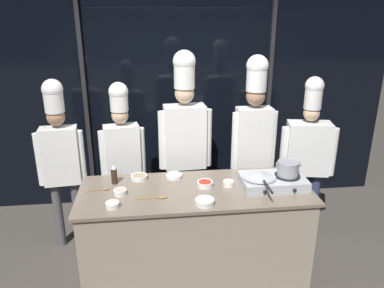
{
  "coord_description": "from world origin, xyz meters",
  "views": [
    {
      "loc": [
        -0.39,
        -3.05,
        2.48
      ],
      "look_at": [
        0.0,
        0.25,
        1.28
      ],
      "focal_mm": 35.0,
      "sensor_mm": 36.0,
      "label": 1
    }
  ],
  "objects": [
    {
      "name": "chef_sous",
      "position": [
        -0.69,
        0.75,
        1.06
      ],
      "size": [
        0.48,
        0.25,
        1.79
      ],
      "rotation": [
        0.0,
        0.0,
        3.31
      ],
      "color": "#2D3856",
      "rests_on": "ground_plane"
    },
    {
      "name": "prep_bowl_chili_flakes",
      "position": [
        0.1,
        0.04,
        0.96
      ],
      "size": [
        0.15,
        0.15,
        0.05
      ],
      "color": "white",
      "rests_on": "demo_counter"
    },
    {
      "name": "window_wall_back",
      "position": [
        0.0,
        1.64,
        1.35
      ],
      "size": [
        5.48,
        0.09,
        2.7
      ],
      "color": "black",
      "rests_on": "ground_plane"
    },
    {
      "name": "prep_bowl_mushrooms",
      "position": [
        -0.51,
        0.28,
        0.95
      ],
      "size": [
        0.16,
        0.16,
        0.04
      ],
      "color": "white",
      "rests_on": "demo_counter"
    },
    {
      "name": "chef_pastry",
      "position": [
        0.71,
        0.64,
        1.25
      ],
      "size": [
        0.49,
        0.22,
        2.05
      ],
      "rotation": [
        0.0,
        0.0,
        3.17
      ],
      "color": "#232326",
      "rests_on": "ground_plane"
    },
    {
      "name": "chef_head",
      "position": [
        -1.31,
        0.66,
        1.1
      ],
      "size": [
        0.48,
        0.22,
        1.85
      ],
      "rotation": [
        0.0,
        0.0,
        3.24
      ],
      "color": "#4C4C51",
      "rests_on": "ground_plane"
    },
    {
      "name": "prep_bowl_onion",
      "position": [
        -0.17,
        0.27,
        0.95
      ],
      "size": [
        0.16,
        0.16,
        0.04
      ],
      "color": "white",
      "rests_on": "demo_counter"
    },
    {
      "name": "frying_pan",
      "position": [
        0.59,
        -0.02,
        1.05
      ],
      "size": [
        0.31,
        0.54,
        0.04
      ],
      "color": "#ADAFB5",
      "rests_on": "portable_stove"
    },
    {
      "name": "stock_pot",
      "position": [
        0.86,
        -0.02,
        1.1
      ],
      "size": [
        0.23,
        0.2,
        0.14
      ],
      "color": "#93969B",
      "rests_on": "portable_stove"
    },
    {
      "name": "demo_counter",
      "position": [
        0.0,
        0.0,
        0.46
      ],
      "size": [
        2.12,
        0.82,
        0.93
      ],
      "color": "gray",
      "rests_on": "ground_plane"
    },
    {
      "name": "ground_plane",
      "position": [
        0.0,
        0.0,
        0.0
      ],
      "size": [
        24.0,
        24.0,
        0.0
      ],
      "primitive_type": "plane",
      "color": "#47423D"
    },
    {
      "name": "chef_line",
      "position": [
        -0.02,
        0.72,
        1.23
      ],
      "size": [
        0.57,
        0.25,
        2.1
      ],
      "rotation": [
        0.0,
        0.0,
        3.2
      ],
      "color": "#4C4C51",
      "rests_on": "ground_plane"
    },
    {
      "name": "prep_bowl_noodles",
      "position": [
        0.32,
        0.04,
        0.95
      ],
      "size": [
        0.1,
        0.1,
        0.05
      ],
      "color": "white",
      "rests_on": "demo_counter"
    },
    {
      "name": "prep_bowl_bean_sprouts",
      "position": [
        -0.72,
        -0.25,
        0.95
      ],
      "size": [
        0.12,
        0.12,
        0.05
      ],
      "color": "white",
      "rests_on": "demo_counter"
    },
    {
      "name": "prep_bowl_garlic",
      "position": [
        0.04,
        -0.29,
        0.95
      ],
      "size": [
        0.16,
        0.16,
        0.05
      ],
      "color": "white",
      "rests_on": "demo_counter"
    },
    {
      "name": "prep_bowl_shrimp",
      "position": [
        -0.67,
        -0.02,
        0.95
      ],
      "size": [
        0.12,
        0.12,
        0.05
      ],
      "color": "white",
      "rests_on": "demo_counter"
    },
    {
      "name": "chef_apprentice",
      "position": [
        1.34,
        0.65,
        1.01
      ],
      "size": [
        0.6,
        0.32,
        1.82
      ],
      "rotation": [
        0.0,
        0.0,
        2.95
      ],
      "color": "#2D3856",
      "rests_on": "ground_plane"
    },
    {
      "name": "portable_stove",
      "position": [
        0.72,
        -0.02,
        0.98
      ],
      "size": [
        0.59,
        0.39,
        0.1
      ],
      "color": "#B2B5BA",
      "rests_on": "demo_counter"
    },
    {
      "name": "squeeze_bottle_soy",
      "position": [
        -0.74,
        0.21,
        1.02
      ],
      "size": [
        0.06,
        0.06,
        0.19
      ],
      "color": "#332319",
      "rests_on": "demo_counter"
    },
    {
      "name": "serving_spoon_slotted",
      "position": [
        -0.34,
        -0.13,
        0.93
      ],
      "size": [
        0.27,
        0.06,
        0.02
      ],
      "color": "olive",
      "rests_on": "demo_counter"
    },
    {
      "name": "serving_spoon_solid",
      "position": [
        -0.84,
        0.08,
        0.93
      ],
      "size": [
        0.21,
        0.07,
        0.02
      ],
      "color": "olive",
      "rests_on": "demo_counter"
    }
  ]
}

